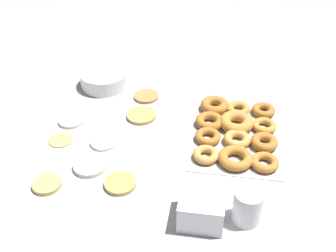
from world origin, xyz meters
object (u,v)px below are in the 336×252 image
(pancake_6, at_px, (146,96))
(pancake_5, at_px, (104,142))
(pancake_0, at_px, (90,165))
(paper_cup, at_px, (247,206))
(pancake_7, at_px, (47,184))
(donut_tray, at_px, (235,131))
(pancake_1, at_px, (141,116))
(pancake_4, at_px, (71,121))
(batter_bowl, at_px, (104,79))
(container_stack, at_px, (202,208))
(pancake_2, at_px, (121,184))
(pancake_3, at_px, (61,139))

(pancake_6, bearing_deg, pancake_5, 163.76)
(pancake_0, relative_size, paper_cup, 1.05)
(pancake_6, height_order, paper_cup, paper_cup)
(pancake_7, distance_m, donut_tray, 0.63)
(pancake_5, bearing_deg, pancake_7, 152.80)
(pancake_1, height_order, donut_tray, donut_tray)
(pancake_4, height_order, pancake_5, same)
(batter_bowl, height_order, container_stack, container_stack)
(pancake_4, xyz_separation_m, pancake_6, (0.19, -0.23, 0.00))
(pancake_7, relative_size, donut_tray, 0.21)
(pancake_7, bearing_deg, donut_tray, -58.64)
(pancake_2, relative_size, pancake_6, 1.02)
(pancake_1, relative_size, paper_cup, 1.05)
(container_stack, xyz_separation_m, paper_cup, (0.02, -0.12, 0.01))
(container_stack, distance_m, paper_cup, 0.12)
(pancake_5, distance_m, pancake_7, 0.24)
(pancake_3, distance_m, donut_tray, 0.58)
(pancake_6, distance_m, container_stack, 0.62)
(pancake_1, bearing_deg, pancake_3, 125.91)
(pancake_7, distance_m, paper_cup, 0.58)
(batter_bowl, bearing_deg, pancake_0, -169.75)
(donut_tray, relative_size, batter_bowl, 2.14)
(pancake_4, xyz_separation_m, container_stack, (-0.37, -0.49, 0.04))
(pancake_1, distance_m, batter_bowl, 0.27)
(pancake_0, xyz_separation_m, pancake_6, (0.41, -0.09, -0.00))
(pancake_5, bearing_deg, pancake_1, -29.14)
(pancake_2, height_order, pancake_3, pancake_2)
(pancake_1, height_order, pancake_2, pancake_2)
(pancake_7, bearing_deg, container_stack, -96.93)
(donut_tray, xyz_separation_m, batter_bowl, (0.24, 0.52, 0.01))
(pancake_1, bearing_deg, batter_bowl, 44.74)
(pancake_4, distance_m, container_stack, 0.61)
(batter_bowl, bearing_deg, container_stack, -144.77)
(pancake_4, distance_m, paper_cup, 0.70)
(pancake_5, relative_size, batter_bowl, 0.47)
(pancake_4, distance_m, pancake_6, 0.30)
(paper_cup, bearing_deg, pancake_2, 78.74)
(pancake_6, relative_size, container_stack, 0.78)
(pancake_0, xyz_separation_m, pancake_4, (0.22, 0.14, -0.00))
(pancake_3, bearing_deg, batter_bowl, -8.03)
(pancake_3, distance_m, paper_cup, 0.66)
(pancake_4, height_order, pancake_6, pancake_6)
(batter_bowl, bearing_deg, pancake_2, -159.67)
(pancake_5, distance_m, pancake_6, 0.30)
(pancake_6, bearing_deg, pancake_3, 142.28)
(container_stack, relative_size, paper_cup, 1.19)
(pancake_2, distance_m, pancake_3, 0.30)
(paper_cup, bearing_deg, donut_tray, 6.23)
(donut_tray, bearing_deg, pancake_3, 101.72)
(pancake_0, relative_size, donut_tray, 0.26)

